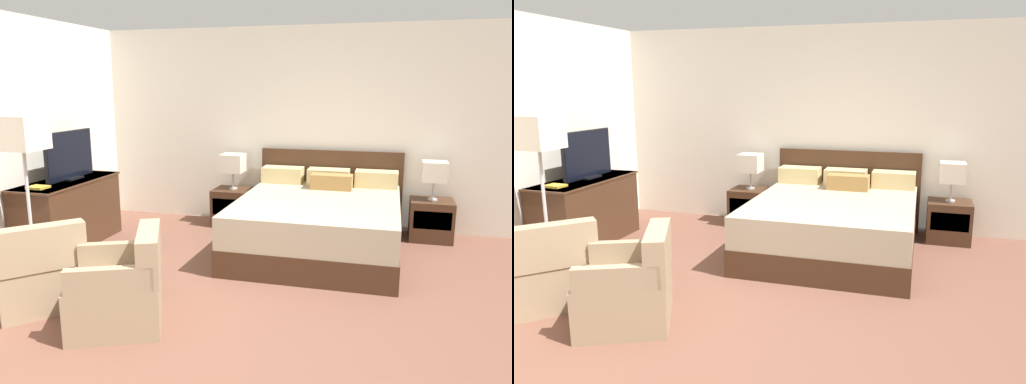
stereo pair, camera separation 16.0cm
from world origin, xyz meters
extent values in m
plane|color=brown|center=(0.00, 0.00, 0.00)|extent=(10.47, 10.47, 0.00)
cube|color=silver|center=(0.00, 3.52, 1.30)|extent=(6.34, 0.06, 2.59)
cube|color=silver|center=(-2.60, 1.44, 1.30)|extent=(0.06, 5.29, 2.59)
cube|color=#422819|center=(0.58, 2.35, 0.14)|extent=(1.76, 2.09, 0.28)
cube|color=tan|center=(0.58, 2.35, 0.44)|extent=(1.74, 2.07, 0.33)
cube|color=#422819|center=(0.58, 3.42, 0.51)|extent=(1.83, 0.05, 1.02)
cube|color=#D6BC7F|center=(-0.01, 3.23, 0.71)|extent=(0.52, 0.28, 0.20)
cube|color=#D6BC7F|center=(0.58, 3.23, 0.71)|extent=(0.52, 0.28, 0.20)
cube|color=#D6BC7F|center=(1.17, 3.23, 0.71)|extent=(0.52, 0.28, 0.20)
cube|color=#A87A42|center=(0.65, 2.96, 0.70)|extent=(0.49, 0.22, 0.18)
cube|color=#422819|center=(-0.68, 3.20, 0.25)|extent=(0.50, 0.47, 0.49)
cube|color=black|center=(-0.68, 2.97, 0.29)|extent=(0.43, 0.01, 0.22)
cube|color=#422819|center=(1.84, 3.20, 0.25)|extent=(0.50, 0.47, 0.49)
cube|color=black|center=(1.84, 2.97, 0.29)|extent=(0.43, 0.01, 0.22)
cylinder|color=#B7B7BC|center=(-0.68, 3.20, 0.50)|extent=(0.11, 0.11, 0.02)
cylinder|color=#B7B7BC|center=(-0.68, 3.20, 0.62)|extent=(0.02, 0.02, 0.21)
cube|color=beige|center=(-0.68, 3.20, 0.84)|extent=(0.29, 0.29, 0.24)
cylinder|color=#B7B7BC|center=(1.84, 3.20, 0.50)|extent=(0.11, 0.11, 0.02)
cylinder|color=#B7B7BC|center=(1.84, 3.20, 0.62)|extent=(0.02, 0.02, 0.21)
cube|color=beige|center=(1.84, 3.20, 0.84)|extent=(0.29, 0.29, 0.24)
cube|color=#422819|center=(-2.27, 1.86, 0.39)|extent=(0.55, 1.35, 0.77)
cube|color=#482C1C|center=(-2.27, 1.86, 0.76)|extent=(0.57, 1.40, 0.02)
cube|color=black|center=(-2.27, 1.95, 0.78)|extent=(0.18, 0.26, 0.02)
cube|color=black|center=(-2.27, 1.95, 1.06)|extent=(0.04, 0.84, 0.55)
cube|color=black|center=(-2.25, 1.95, 1.06)|extent=(0.01, 0.81, 0.53)
cube|color=gold|center=(-2.27, 1.39, 0.79)|extent=(0.21, 0.18, 0.02)
cube|color=#9E8466|center=(-1.52, 0.38, 0.20)|extent=(0.96, 0.96, 0.40)
cube|color=#9E8466|center=(-1.32, 0.20, 0.58)|extent=(0.58, 0.61, 0.36)
cube|color=#9E8466|center=(-1.32, 0.60, 0.49)|extent=(0.52, 0.49, 0.18)
cube|color=#9E8466|center=(-0.69, 0.21, 0.20)|extent=(0.90, 0.90, 0.40)
cube|color=#9E8466|center=(-0.44, 0.32, 0.58)|extent=(0.43, 0.69, 0.36)
cube|color=#9E8466|center=(-0.56, -0.06, 0.49)|extent=(0.61, 0.34, 0.18)
cube|color=#9E8466|center=(-0.81, 0.47, 0.49)|extent=(0.61, 0.34, 0.18)
cylinder|color=#B7B7BC|center=(-1.95, 0.85, 0.01)|extent=(0.28, 0.28, 0.02)
cylinder|color=#B7B7BC|center=(-1.95, 0.85, 0.64)|extent=(0.03, 0.03, 1.24)
cube|color=beige|center=(-1.95, 0.85, 1.42)|extent=(0.36, 0.36, 0.31)
camera|label=1|loc=(1.32, -3.00, 1.84)|focal=35.00mm
camera|label=2|loc=(1.47, -2.96, 1.84)|focal=35.00mm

